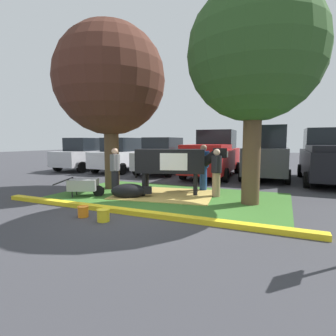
% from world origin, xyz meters
% --- Properties ---
extents(ground_plane, '(80.00, 80.00, 0.00)m').
position_xyz_m(ground_plane, '(0.00, 0.00, 0.00)').
color(ground_plane, '#38383D').
extents(grass_island, '(7.42, 4.24, 0.02)m').
position_xyz_m(grass_island, '(-0.01, 2.01, 0.01)').
color(grass_island, '#386B28').
rests_on(grass_island, ground).
extents(curb_yellow, '(8.62, 0.24, 0.12)m').
position_xyz_m(curb_yellow, '(-0.01, -0.26, 0.06)').
color(curb_yellow, yellow).
rests_on(curb_yellow, ground).
extents(hay_bedding, '(3.52, 2.85, 0.04)m').
position_xyz_m(hay_bedding, '(-0.23, 2.20, 0.03)').
color(hay_bedding, tan).
rests_on(hay_bedding, ground).
extents(shade_tree_left, '(4.09, 4.09, 6.15)m').
position_xyz_m(shade_tree_left, '(-2.60, 2.54, 4.07)').
color(shade_tree_left, brown).
rests_on(shade_tree_left, ground).
extents(shade_tree_right, '(3.73, 3.73, 6.10)m').
position_xyz_m(shade_tree_right, '(2.58, 2.05, 4.20)').
color(shade_tree_right, brown).
rests_on(shade_tree_right, ground).
extents(cow_holstein, '(3.06, 1.34, 1.60)m').
position_xyz_m(cow_holstein, '(0.01, 2.43, 1.14)').
color(cow_holstein, black).
rests_on(cow_holstein, ground).
extents(calf_lying, '(1.30, 0.94, 0.48)m').
position_xyz_m(calf_lying, '(-1.03, 1.29, 0.24)').
color(calf_lying, black).
rests_on(calf_lying, ground).
extents(person_handler, '(0.47, 0.34, 1.70)m').
position_xyz_m(person_handler, '(0.76, 3.48, 0.92)').
color(person_handler, '#23478C').
rests_on(person_handler, ground).
extents(person_visitor_near, '(0.34, 0.48, 1.60)m').
position_xyz_m(person_visitor_near, '(-1.84, 1.67, 0.85)').
color(person_visitor_near, black).
rests_on(person_visitor_near, ground).
extents(person_visitor_far, '(0.34, 0.53, 1.58)m').
position_xyz_m(person_visitor_far, '(1.44, 2.62, 0.84)').
color(person_visitor_far, '#9E7F5B').
rests_on(person_visitor_far, ground).
extents(wheelbarrow, '(1.56, 1.08, 0.63)m').
position_xyz_m(wheelbarrow, '(-2.56, 0.93, 0.39)').
color(wheelbarrow, gray).
rests_on(wheelbarrow, ground).
extents(bucket_orange, '(0.27, 0.27, 0.27)m').
position_xyz_m(bucket_orange, '(-0.95, -0.94, 0.14)').
color(bucket_orange, orange).
rests_on(bucket_orange, ground).
extents(bucket_yellow, '(0.30, 0.30, 0.29)m').
position_xyz_m(bucket_yellow, '(-0.28, -1.02, 0.15)').
color(bucket_yellow, yellow).
rests_on(bucket_yellow, ground).
extents(hatchback_white, '(2.09, 4.44, 2.02)m').
position_xyz_m(hatchback_white, '(-8.20, 7.45, 0.98)').
color(hatchback_white, '#B7B7BC').
rests_on(hatchback_white, ground).
extents(sedan_red, '(2.09, 4.44, 2.02)m').
position_xyz_m(sedan_red, '(-5.59, 7.69, 0.98)').
color(sedan_red, silver).
rests_on(sedan_red, ground).
extents(sedan_silver, '(2.09, 4.44, 2.02)m').
position_xyz_m(sedan_silver, '(-2.82, 7.69, 0.98)').
color(sedan_silver, silver).
rests_on(sedan_silver, ground).
extents(pickup_truck_maroon, '(2.31, 5.44, 2.42)m').
position_xyz_m(pickup_truck_maroon, '(0.03, 7.72, 1.11)').
color(pickup_truck_maroon, red).
rests_on(pickup_truck_maroon, ground).
extents(suv_dark_grey, '(2.20, 4.64, 2.52)m').
position_xyz_m(suv_dark_grey, '(2.63, 7.86, 1.27)').
color(suv_dark_grey, '#3D3D42').
rests_on(suv_dark_grey, ground).
extents(pickup_truck_black, '(2.31, 5.44, 2.42)m').
position_xyz_m(pickup_truck_black, '(5.23, 7.62, 1.11)').
color(pickup_truck_black, black).
rests_on(pickup_truck_black, ground).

